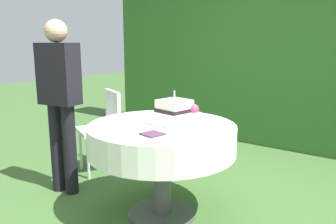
{
  "coord_description": "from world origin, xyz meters",
  "views": [
    {
      "loc": [
        1.58,
        -2.06,
        1.4
      ],
      "look_at": [
        0.04,
        0.03,
        0.87
      ],
      "focal_mm": 36.27,
      "sensor_mm": 36.0,
      "label": 1
    }
  ],
  "objects": [
    {
      "name": "foliage_hedge",
      "position": [
        0.0,
        2.63,
        1.33
      ],
      "size": [
        5.25,
        0.59,
        2.66
      ],
      "primitive_type": "cube",
      "color": "#336628",
      "rests_on": "ground_plane"
    },
    {
      "name": "serving_plate_near",
      "position": [
        -0.37,
        -0.22,
        0.77
      ],
      "size": [
        0.13,
        0.13,
        0.01
      ],
      "primitive_type": "cylinder",
      "color": "white",
      "rests_on": "cake_table"
    },
    {
      "name": "napkin_stack",
      "position": [
        0.13,
        -0.28,
        0.77
      ],
      "size": [
        0.16,
        0.16,
        0.01
      ],
      "primitive_type": "cube",
      "rotation": [
        0.0,
        0.0,
        -0.18
      ],
      "color": "#4C2D47",
      "rests_on": "cake_table"
    },
    {
      "name": "ground_plane",
      "position": [
        0.0,
        0.0,
        0.0
      ],
      "size": [
        20.0,
        20.0,
        0.0
      ],
      "primitive_type": "plane",
      "color": "#3D602D"
    },
    {
      "name": "standing_person",
      "position": [
        -1.02,
        -0.19,
        0.93
      ],
      "size": [
        0.39,
        0.26,
        1.6
      ],
      "color": "black",
      "rests_on": "ground_plane"
    },
    {
      "name": "serving_plate_far",
      "position": [
        -0.37,
        0.06,
        0.77
      ],
      "size": [
        0.11,
        0.11,
        0.01
      ],
      "primitive_type": "cylinder",
      "color": "white",
      "rests_on": "cake_table"
    },
    {
      "name": "wedding_cake",
      "position": [
        0.08,
        0.07,
        0.85
      ],
      "size": [
        0.34,
        0.34,
        0.27
      ],
      "color": "white",
      "rests_on": "cake_table"
    },
    {
      "name": "garden_chair",
      "position": [
        -1.11,
        0.42,
        0.54
      ],
      "size": [
        0.53,
        0.53,
        0.89
      ],
      "color": "white",
      "rests_on": "ground_plane"
    },
    {
      "name": "cake_table",
      "position": [
        0.0,
        0.0,
        0.64
      ],
      "size": [
        1.17,
        1.17,
        0.77
      ],
      "color": "#4C4C51",
      "rests_on": "ground_plane"
    }
  ]
}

